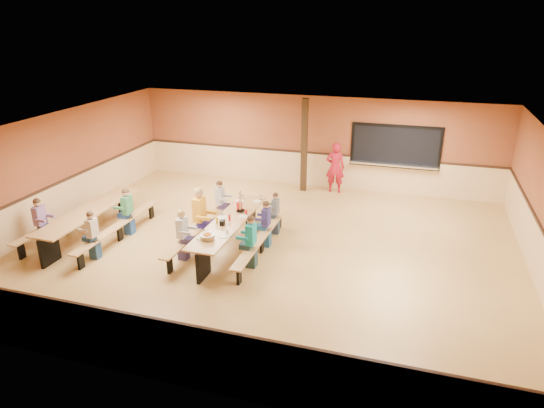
% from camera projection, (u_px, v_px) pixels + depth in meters
% --- Properties ---
extents(ground, '(12.00, 12.00, 0.00)m').
position_uv_depth(ground, '(269.00, 248.00, 12.01)').
color(ground, '#A0773C').
rests_on(ground, ground).
extents(room_envelope, '(12.04, 10.04, 3.02)m').
position_uv_depth(room_envelope, '(269.00, 222.00, 11.76)').
color(room_envelope, brown).
rests_on(room_envelope, ground).
extents(kitchen_pass_through, '(2.78, 0.28, 1.38)m').
position_uv_depth(kitchen_pass_through, '(395.00, 148.00, 15.18)').
color(kitchen_pass_through, black).
rests_on(kitchen_pass_through, ground).
extents(structural_post, '(0.18, 0.18, 3.00)m').
position_uv_depth(structural_post, '(304.00, 146.00, 15.44)').
color(structural_post, black).
rests_on(structural_post, ground).
extents(cafeteria_table_main, '(1.91, 3.70, 0.74)m').
position_uv_depth(cafeteria_table_main, '(230.00, 228.00, 11.82)').
color(cafeteria_table_main, '#AD7D44').
rests_on(cafeteria_table_main, ground).
extents(cafeteria_table_second, '(1.91, 3.70, 0.74)m').
position_uv_depth(cafeteria_table_second, '(91.00, 218.00, 12.45)').
color(cafeteria_table_second, '#AD7D44').
rests_on(cafeteria_table_second, ground).
extents(seated_child_white_left, '(0.38, 0.31, 1.23)m').
position_uv_depth(seated_child_white_left, '(183.00, 235.00, 11.24)').
color(seated_child_white_left, silver).
rests_on(seated_child_white_left, ground).
extents(seated_adult_yellow, '(0.48, 0.39, 1.43)m').
position_uv_depth(seated_adult_yellow, '(200.00, 216.00, 12.05)').
color(seated_adult_yellow, gold).
rests_on(seated_adult_yellow, ground).
extents(seated_child_grey_left, '(0.37, 0.30, 1.20)m').
position_uv_depth(seated_child_grey_left, '(220.00, 202.00, 13.25)').
color(seated_child_grey_left, '#B1B1B1').
rests_on(seated_child_grey_left, ground).
extents(seated_child_teal_right, '(0.38, 0.31, 1.24)m').
position_uv_depth(seated_child_teal_right, '(251.00, 242.00, 10.89)').
color(seated_child_teal_right, teal).
rests_on(seated_child_teal_right, ground).
extents(seated_child_navy_right, '(0.35, 0.29, 1.18)m').
position_uv_depth(seated_child_navy_right, '(266.00, 224.00, 11.89)').
color(seated_child_navy_right, navy).
rests_on(seated_child_navy_right, ground).
extents(seated_child_char_right, '(0.33, 0.27, 1.12)m').
position_uv_depth(seated_child_char_right, '(275.00, 214.00, 12.61)').
color(seated_child_char_right, '#4F5259').
rests_on(seated_child_char_right, ground).
extents(seated_child_purple_sec, '(0.38, 0.31, 1.24)m').
position_uv_depth(seated_child_purple_sec, '(41.00, 223.00, 11.91)').
color(seated_child_purple_sec, slate).
rests_on(seated_child_purple_sec, ground).
extents(seated_child_green_sec, '(0.38, 0.31, 1.24)m').
position_uv_depth(seated_child_green_sec, '(128.00, 212.00, 12.58)').
color(seated_child_green_sec, '#377B4B').
rests_on(seated_child_green_sec, ground).
extents(seated_child_tan_sec, '(0.35, 0.29, 1.17)m').
position_uv_depth(seated_child_tan_sec, '(93.00, 235.00, 11.29)').
color(seated_child_tan_sec, tan).
rests_on(seated_child_tan_sec, ground).
extents(standing_woman, '(0.63, 0.44, 1.65)m').
position_uv_depth(standing_woman, '(335.00, 167.00, 15.55)').
color(standing_woman, '#A51224').
rests_on(standing_woman, ground).
extents(punch_pitcher, '(0.16, 0.16, 0.22)m').
position_uv_depth(punch_pitcher, '(239.00, 206.00, 12.29)').
color(punch_pitcher, red).
rests_on(punch_pitcher, cafeteria_table_main).
extents(chip_bowl, '(0.32, 0.32, 0.15)m').
position_uv_depth(chip_bowl, '(207.00, 236.00, 10.71)').
color(chip_bowl, gold).
rests_on(chip_bowl, cafeteria_table_main).
extents(napkin_dispenser, '(0.10, 0.14, 0.13)m').
position_uv_depth(napkin_dispenser, '(222.00, 223.00, 11.44)').
color(napkin_dispenser, black).
rests_on(napkin_dispenser, cafeteria_table_main).
extents(condiment_mustard, '(0.06, 0.06, 0.17)m').
position_uv_depth(condiment_mustard, '(217.00, 220.00, 11.53)').
color(condiment_mustard, yellow).
rests_on(condiment_mustard, cafeteria_table_main).
extents(condiment_ketchup, '(0.06, 0.06, 0.17)m').
position_uv_depth(condiment_ketchup, '(229.00, 217.00, 11.69)').
color(condiment_ketchup, '#B2140F').
rests_on(condiment_ketchup, cafeteria_table_main).
extents(table_paddle, '(0.16, 0.16, 0.56)m').
position_uv_depth(table_paddle, '(240.00, 207.00, 12.21)').
color(table_paddle, black).
rests_on(table_paddle, cafeteria_table_main).
extents(place_settings, '(0.65, 3.30, 0.11)m').
position_uv_depth(place_settings, '(229.00, 218.00, 11.72)').
color(place_settings, beige).
rests_on(place_settings, cafeteria_table_main).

